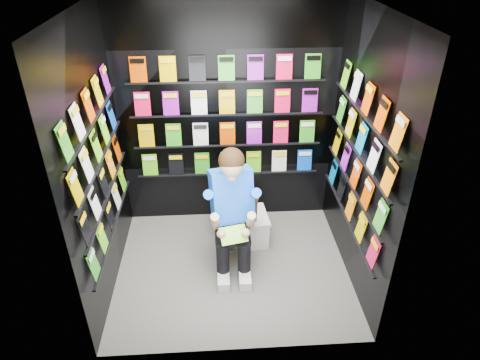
{
  "coord_description": "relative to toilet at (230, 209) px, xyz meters",
  "views": [
    {
      "loc": [
        -0.14,
        -3.39,
        3.15
      ],
      "look_at": [
        0.09,
        0.15,
        1.0
      ],
      "focal_mm": 32.0,
      "sensor_mm": 36.0,
      "label": 1
    }
  ],
  "objects": [
    {
      "name": "comics_right",
      "position": [
        1.16,
        -0.57,
        0.94
      ],
      "size": [
        0.06,
        1.7,
        1.37
      ],
      "primitive_type": null,
      "color": "#CA3F00",
      "rests_on": "wall_right"
    },
    {
      "name": "longbox_lid",
      "position": [
        0.28,
        -0.08,
        -0.04
      ],
      "size": [
        0.29,
        0.46,
        0.03
      ],
      "primitive_type": "cube",
      "rotation": [
        0.0,
        0.0,
        0.1
      ],
      "color": "silver",
      "rests_on": "longbox"
    },
    {
      "name": "wall_left",
      "position": [
        -1.21,
        -0.57,
        0.93
      ],
      "size": [
        0.04,
        2.0,
        2.6
      ],
      "primitive_type": "cube",
      "color": "black",
      "rests_on": "floor"
    },
    {
      "name": "ceiling",
      "position": [
        -0.01,
        -0.57,
        2.23
      ],
      "size": [
        2.4,
        2.4,
        0.0
      ],
      "primitive_type": "plane",
      "color": "white",
      "rests_on": "floor"
    },
    {
      "name": "longbox",
      "position": [
        0.28,
        -0.08,
        -0.21
      ],
      "size": [
        0.27,
        0.44,
        0.31
      ],
      "primitive_type": "cube",
      "rotation": [
        0.0,
        0.0,
        0.1
      ],
      "color": "silver",
      "rests_on": "floor"
    },
    {
      "name": "comics_back",
      "position": [
        -0.01,
        0.4,
        0.94
      ],
      "size": [
        2.1,
        0.06,
        1.37
      ],
      "primitive_type": null,
      "color": "#CA3F00",
      "rests_on": "wall_back"
    },
    {
      "name": "wall_front",
      "position": [
        -0.01,
        -1.57,
        0.93
      ],
      "size": [
        2.4,
        0.04,
        2.6
      ],
      "primitive_type": "cube",
      "color": "black",
      "rests_on": "floor"
    },
    {
      "name": "toilet",
      "position": [
        0.0,
        0.0,
        0.0
      ],
      "size": [
        0.57,
        0.82,
        0.73
      ],
      "primitive_type": "imported",
      "rotation": [
        0.0,
        0.0,
        3.36
      ],
      "color": "white",
      "rests_on": "floor"
    },
    {
      "name": "held_comic",
      "position": [
        -0.0,
        -0.73,
        0.21
      ],
      "size": [
        0.29,
        0.21,
        0.11
      ],
      "primitive_type": "cube",
      "rotation": [
        -0.96,
        0.0,
        0.22
      ],
      "color": "green",
      "rests_on": "reader"
    },
    {
      "name": "wall_back",
      "position": [
        -0.01,
        0.43,
        0.93
      ],
      "size": [
        2.4,
        0.04,
        2.6
      ],
      "primitive_type": "cube",
      "color": "black",
      "rests_on": "floor"
    },
    {
      "name": "comics_left",
      "position": [
        -1.18,
        -0.57,
        0.94
      ],
      "size": [
        0.06,
        1.7,
        1.37
      ],
      "primitive_type": null,
      "color": "#CA3F00",
      "rests_on": "wall_left"
    },
    {
      "name": "wall_right",
      "position": [
        1.19,
        -0.57,
        0.93
      ],
      "size": [
        0.04,
        2.0,
        2.6
      ],
      "primitive_type": "cube",
      "color": "black",
      "rests_on": "floor"
    },
    {
      "name": "reader",
      "position": [
        0.0,
        -0.38,
        0.43
      ],
      "size": [
        0.73,
        0.92,
        1.51
      ],
      "primitive_type": null,
      "rotation": [
        0.0,
        0.0,
        0.22
      ],
      "color": "blue",
      "rests_on": "toilet"
    },
    {
      "name": "floor",
      "position": [
        -0.01,
        -0.57,
        -0.37
      ],
      "size": [
        2.4,
        2.4,
        0.0
      ],
      "primitive_type": "plane",
      "color": "#5E5E5C",
      "rests_on": "ground"
    }
  ]
}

